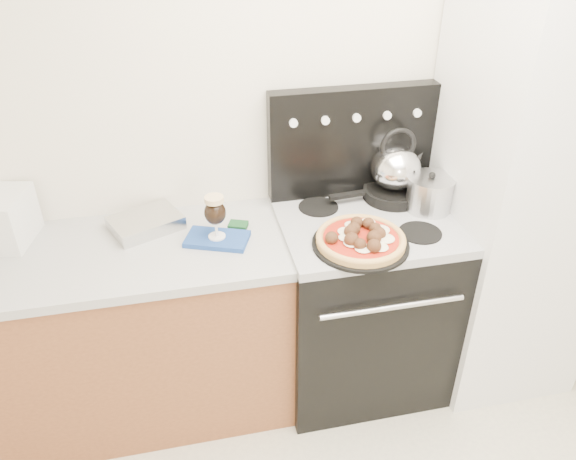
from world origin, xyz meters
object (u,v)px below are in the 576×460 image
object	(u,v)px
oven_mitt	(217,239)
skillet	(393,193)
fridge	(517,200)
tea_kettle	(396,164)
stove_body	(360,305)
pizza	(361,238)
beer_glass	(215,217)
base_cabinet	(124,337)
pizza_pan	(360,244)
stock_pot	(429,195)

from	to	relation	value
oven_mitt	skillet	xyz separation A→B (m)	(0.83, 0.16, 0.03)
fridge	oven_mitt	xyz separation A→B (m)	(-1.35, 0.02, -0.04)
tea_kettle	fridge	bearing A→B (deg)	-5.81
stove_body	oven_mitt	bearing A→B (deg)	-179.98
stove_body	pizza	bearing A→B (deg)	-117.01
fridge	skillet	bearing A→B (deg)	160.12
beer_glass	skillet	xyz separation A→B (m)	(0.83, 0.16, -0.07)
base_cabinet	tea_kettle	world-z (taller)	tea_kettle
pizza	skillet	bearing A→B (deg)	51.94
pizza	skillet	distance (m)	0.44
base_cabinet	fridge	world-z (taller)	fridge
stove_body	beer_glass	world-z (taller)	beer_glass
pizza_pan	tea_kettle	size ratio (longest dim) A/B	1.60
pizza_pan	skillet	world-z (taller)	skillet
stock_pot	oven_mitt	bearing A→B (deg)	-177.89
stock_pot	beer_glass	bearing A→B (deg)	-177.89
pizza	base_cabinet	bearing A→B (deg)	168.29
fridge	pizza_pan	distance (m)	0.81
base_cabinet	fridge	bearing A→B (deg)	-1.59
stove_body	base_cabinet	bearing A→B (deg)	178.70
base_cabinet	tea_kettle	bearing A→B (deg)	6.16
oven_mitt	tea_kettle	bearing A→B (deg)	11.13
fridge	oven_mitt	bearing A→B (deg)	178.95
beer_glass	stock_pot	distance (m)	0.95
tea_kettle	stove_body	bearing A→B (deg)	-123.42
oven_mitt	stove_body	bearing A→B (deg)	0.02
fridge	tea_kettle	xyz separation A→B (m)	(-0.52, 0.19, 0.14)
beer_glass	fridge	bearing A→B (deg)	-1.05
pizza	tea_kettle	bearing A→B (deg)	51.94
fridge	pizza_pan	size ratio (longest dim) A/B	4.84
base_cabinet	stove_body	world-z (taller)	stove_body
base_cabinet	beer_glass	bearing A→B (deg)	-3.20
pizza_pan	skillet	size ratio (longest dim) A/B	1.43
stove_body	stock_pot	xyz separation A→B (m)	(0.29, 0.03, 0.55)
beer_glass	pizza	bearing A→B (deg)	-18.23
base_cabinet	pizza_pan	bearing A→B (deg)	-11.71
fridge	oven_mitt	size ratio (longest dim) A/B	7.46
stove_body	oven_mitt	xyz separation A→B (m)	(-0.65, -0.00, 0.47)
pizza	pizza_pan	bearing A→B (deg)	0.00
pizza_pan	tea_kettle	xyz separation A→B (m)	(0.27, 0.35, 0.17)
stock_pot	fridge	bearing A→B (deg)	-8.38
pizza	fridge	bearing A→B (deg)	11.36
oven_mitt	base_cabinet	bearing A→B (deg)	176.80
base_cabinet	stove_body	distance (m)	1.11
pizza	skillet	size ratio (longest dim) A/B	1.31
pizza_pan	tea_kettle	distance (m)	0.47
tea_kettle	stock_pot	size ratio (longest dim) A/B	1.23
stove_body	pizza_pan	bearing A→B (deg)	-117.01
stove_body	pizza	world-z (taller)	pizza
beer_glass	pizza	size ratio (longest dim) A/B	0.54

